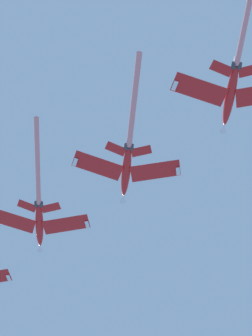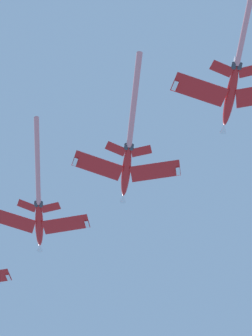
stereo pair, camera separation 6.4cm
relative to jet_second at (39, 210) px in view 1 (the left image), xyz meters
The scene contains 3 objects.
jet_second is the anchor object (origin of this frame).
jet_third 22.26m from the jet_second, 99.76° to the left, with size 22.20×24.18×14.43m.
jet_fourth 45.62m from the jet_second, 98.05° to the left, with size 22.76×24.54×14.47m.
Camera 1 is at (4.15, 49.18, 1.58)m, focal length 67.81 mm.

